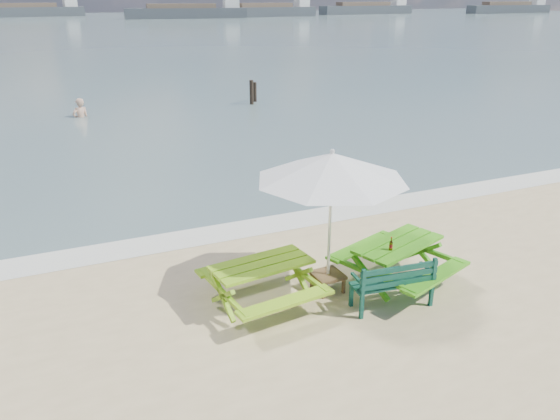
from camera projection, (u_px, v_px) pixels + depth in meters
name	position (u px, v px, depth m)	size (l,w,h in m)	color
sea	(60.00, 29.00, 80.48)	(300.00, 300.00, 0.00)	slate
foam_strip	(264.00, 225.00, 11.98)	(22.00, 0.90, 0.01)	silver
picnic_table_left	(262.00, 285.00, 8.79)	(1.81, 1.96, 0.76)	#78AB19
picnic_table_right	(397.00, 264.00, 9.44)	(2.18, 2.30, 0.79)	#409917
park_bench	(391.00, 292.00, 8.81)	(1.37, 0.59, 0.82)	#0F3E32
side_table	(328.00, 282.00, 9.31)	(0.51, 0.51, 0.32)	brown
patio_umbrella	(332.00, 167.00, 8.55)	(2.56, 2.56, 2.44)	silver
beer_bottle	(391.00, 246.00, 9.00)	(0.06, 0.06, 0.23)	#9A5216
swimmer	(81.00, 121.00, 22.67)	(0.78, 0.63, 1.86)	tan
mooring_pilings	(253.00, 94.00, 25.36)	(0.57, 0.77, 1.31)	black
cargo_ships	(294.00, 10.00, 132.39)	(145.82, 30.47, 4.40)	#383E43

